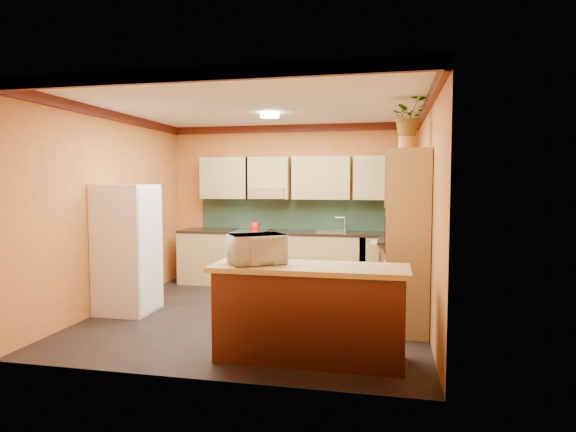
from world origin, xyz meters
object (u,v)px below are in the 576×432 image
(pantry, at_px, (407,240))
(breakfast_bar, at_px, (309,315))
(stove, at_px, (250,258))
(base_cabinets_back, at_px, (286,260))
(microwave, at_px, (257,249))
(fridge, at_px, (127,249))

(pantry, distance_m, breakfast_bar, 1.67)
(stove, distance_m, pantry, 3.26)
(base_cabinets_back, height_order, stove, stove)
(breakfast_bar, distance_m, microwave, 0.82)
(breakfast_bar, height_order, microwave, microwave)
(base_cabinets_back, xyz_separation_m, breakfast_bar, (0.93, -3.24, 0.00))
(breakfast_bar, bearing_deg, microwave, 180.00)
(pantry, bearing_deg, stove, 141.29)
(fridge, height_order, pantry, pantry)
(breakfast_bar, xyz_separation_m, microwave, (-0.52, 0.00, 0.63))
(stove, bearing_deg, pantry, -38.71)
(stove, relative_size, breakfast_bar, 0.51)
(base_cabinets_back, bearing_deg, pantry, -46.90)
(pantry, distance_m, microwave, 1.92)
(pantry, relative_size, breakfast_bar, 1.17)
(microwave, bearing_deg, base_cabinets_back, 62.28)
(breakfast_bar, relative_size, microwave, 3.44)
(stove, bearing_deg, microwave, -72.42)
(fridge, relative_size, pantry, 0.81)
(stove, height_order, pantry, pantry)
(stove, height_order, microwave, microwave)
(pantry, height_order, microwave, pantry)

